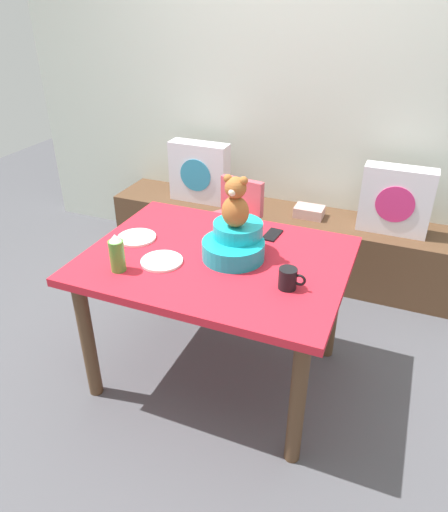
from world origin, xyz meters
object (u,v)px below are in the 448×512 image
pillow_floral_right (396,200)px  dinner_plate_near (162,261)px  ketchup_bottle (117,254)px  dinner_plate_far (137,237)px  teddy_bear (235,203)px  dining_table (216,275)px  pillow_floral_left (199,172)px  cell_phone (272,235)px  book_stack (309,212)px  highchair (232,224)px  coffee_mug (288,279)px  infant_seat_teal (235,243)px

pillow_floral_right → dinner_plate_near: pillow_floral_right is taller
ketchup_bottle → dinner_plate_far: bearing=106.5°
teddy_bear → dinner_plate_near: (-0.30, -0.19, -0.27)m
dining_table → ketchup_bottle: 0.50m
pillow_floral_left → cell_phone: bearing=-46.7°
book_stack → teddy_bear: (-0.10, -1.19, 0.52)m
teddy_bear → cell_phone: (0.10, 0.28, -0.27)m
dinner_plate_near → cell_phone: dinner_plate_near is taller
highchair → dinner_plate_near: (0.01, -0.94, 0.22)m
pillow_floral_left → highchair: pillow_floral_left is taller
dinner_plate_far → pillow_floral_right: bearing=44.8°
pillow_floral_right → coffee_mug: size_ratio=3.67×
dining_table → teddy_bear: bearing=25.8°
dinner_plate_near → dinner_plate_far: 0.29m
highchair → dining_table: bearing=-74.0°
ketchup_bottle → pillow_floral_left: bearing=100.8°
pillow_floral_right → teddy_bear: (-0.66, -1.16, 0.34)m
pillow_floral_left → book_stack: pillow_floral_left is taller
dining_table → infant_seat_teal: (0.08, 0.04, 0.17)m
infant_seat_teal → cell_phone: bearing=69.6°
pillow_floral_left → coffee_mug: 1.70m
ketchup_bottle → dinner_plate_far: 0.33m
pillow_floral_left → dinner_plate_far: bearing=-80.6°
pillow_floral_left → ketchup_bottle: ketchup_bottle is taller
book_stack → ketchup_bottle: size_ratio=1.08×
dining_table → dinner_plate_far: bearing=177.9°
book_stack → dinner_plate_near: 1.45m
pillow_floral_right → coffee_mug: pillow_floral_right is taller
teddy_bear → ketchup_bottle: (-0.45, -0.32, -0.19)m
teddy_bear → ketchup_bottle: 0.58m
infant_seat_teal → ketchup_bottle: bearing=-143.9°
pillow_floral_right → teddy_bear: teddy_bear is taller
dining_table → dinner_plate_far: dinner_plate_far is taller
teddy_bear → dinner_plate_near: bearing=-147.8°
infant_seat_teal → teddy_bear: (0.00, -0.00, 0.21)m
book_stack → cell_phone: (-0.00, -0.91, 0.25)m
dining_table → highchair: size_ratio=1.58×
pillow_floral_right → dinner_plate_near: 1.66m
dinner_plate_near → ketchup_bottle: bearing=-137.3°
highchair → ketchup_bottle: 1.12m
coffee_mug → dinner_plate_near: (-0.61, -0.01, -0.04)m
dinner_plate_near → cell_phone: (0.40, 0.47, -0.00)m
pillow_floral_left → teddy_bear: teddy_bear is taller
ketchup_bottle → dinner_plate_near: ketchup_bottle is taller
book_stack → teddy_bear: teddy_bear is taller
book_stack → ketchup_bottle: bearing=-110.0°
highchair → infant_seat_teal: 0.86m
dining_table → dinner_plate_near: size_ratio=6.24×
highchair → coffee_mug: bearing=-56.0°
pillow_floral_left → coffee_mug: size_ratio=3.67×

